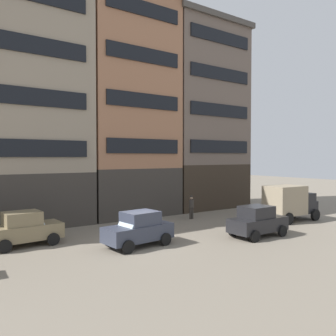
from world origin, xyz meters
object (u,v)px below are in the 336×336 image
at_px(sedan_dark, 139,229).
at_px(pedestrian_officer, 191,206).
at_px(sedan_parked_curb, 257,221).
at_px(delivery_truck_near, 290,202).
at_px(sedan_light, 25,229).

bearing_deg(sedan_dark, pedestrian_officer, 32.72).
xyz_separation_m(sedan_dark, sedan_parked_curb, (6.89, -2.10, 0.00)).
distance_m(delivery_truck_near, pedestrian_officer, 7.31).
distance_m(sedan_dark, pedestrian_officer, 8.63).
height_order(sedan_dark, pedestrian_officer, sedan_dark).
bearing_deg(pedestrian_officer, sedan_parked_curb, -93.20).
relative_size(delivery_truck_near, pedestrian_officer, 2.46).
relative_size(sedan_light, sedan_parked_curb, 1.02).
height_order(delivery_truck_near, sedan_parked_curb, delivery_truck_near).
distance_m(delivery_truck_near, sedan_light, 18.14).
xyz_separation_m(sedan_parked_curb, pedestrian_officer, (0.38, 6.77, 0.07)).
relative_size(sedan_parked_curb, pedestrian_officer, 2.07).
xyz_separation_m(sedan_light, pedestrian_officer, (12.24, 1.20, 0.07)).
relative_size(sedan_light, pedestrian_officer, 2.12).
bearing_deg(sedan_light, sedan_parked_curb, -25.17).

